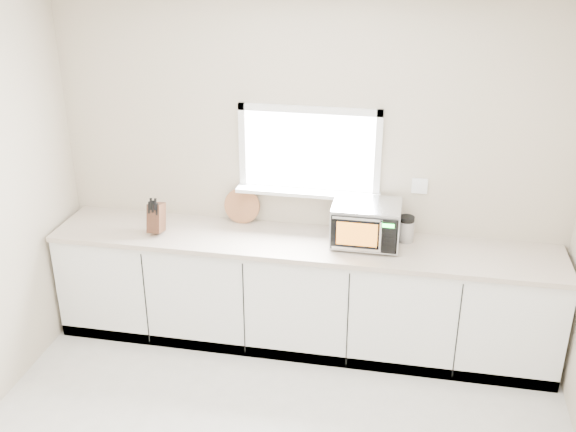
# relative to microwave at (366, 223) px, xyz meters

# --- Properties ---
(back_wall) EXTENTS (4.00, 0.17, 2.70)m
(back_wall) POSITION_rel_microwave_xyz_m (-0.48, 0.26, 0.27)
(back_wall) COLOR #C2B49A
(back_wall) RESTS_ON ground
(cabinets) EXTENTS (3.92, 0.60, 0.88)m
(cabinets) POSITION_rel_microwave_xyz_m (-0.48, -0.03, -0.65)
(cabinets) COLOR white
(cabinets) RESTS_ON ground
(countertop) EXTENTS (3.92, 0.64, 0.04)m
(countertop) POSITION_rel_microwave_xyz_m (-0.48, -0.04, -0.19)
(countertop) COLOR beige
(countertop) RESTS_ON cabinets
(microwave) EXTENTS (0.50, 0.42, 0.33)m
(microwave) POSITION_rel_microwave_xyz_m (0.00, 0.00, 0.00)
(microwave) COLOR black
(microwave) RESTS_ON countertop
(knife_block) EXTENTS (0.11, 0.22, 0.31)m
(knife_block) POSITION_rel_microwave_xyz_m (-1.62, -0.12, -0.04)
(knife_block) COLOR #4F2E1C
(knife_block) RESTS_ON countertop
(cutting_board) EXTENTS (0.29, 0.07, 0.29)m
(cutting_board) POSITION_rel_microwave_xyz_m (-1.01, 0.21, -0.03)
(cutting_board) COLOR #AE6E43
(cutting_board) RESTS_ON countertop
(coffee_grinder) EXTENTS (0.13, 0.13, 0.21)m
(coffee_grinder) POSITION_rel_microwave_xyz_m (0.30, 0.11, -0.07)
(coffee_grinder) COLOR #B0B3B8
(coffee_grinder) RESTS_ON countertop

